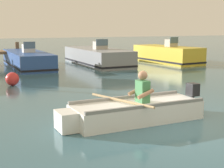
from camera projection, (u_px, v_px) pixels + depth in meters
ground_plane at (177, 127)px, 7.36m from camera, size 120.00×120.00×0.00m
rowboat_with_person at (134, 111)px, 7.75m from camera, size 3.71×1.91×1.19m
moored_boat_blue at (27, 60)px, 18.22m from camera, size 1.84×5.98×1.42m
moored_boat_grey at (97, 57)px, 19.39m from camera, size 2.16×5.97×1.51m
moored_boat_yellow at (167, 55)px, 20.45m from camera, size 2.21×5.02×1.59m
mooring_buoy at (12, 79)px, 12.46m from camera, size 0.51×0.51×0.51m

